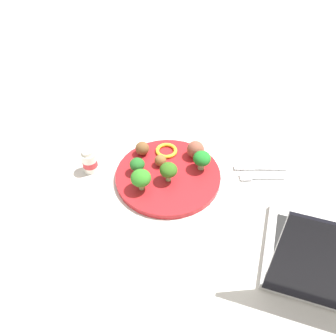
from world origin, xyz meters
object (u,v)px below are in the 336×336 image
Objects in this scene: meatball_near_rim at (142,148)px; meatball_center at (195,149)px; knife at (258,168)px; broccoli_floret_near_rim at (137,165)px; pepper_ring_front_left at (166,151)px; fork at (260,177)px; napkin at (261,174)px; broccoli_floret_mid_left at (167,170)px; broccoli_floret_back_left at (141,178)px; meatball_front_right at (160,160)px; yogurt_bottle at (90,162)px; broccoli_floret_front_right at (202,159)px; plate at (168,175)px.

meatball_center is at bearing 173.35° from meatball_near_rim.
broccoli_floret_near_rim is at bearing 1.10° from knife.
pepper_ring_front_left is (0.08, -0.02, -0.02)m from meatball_center.
fork is at bearing 156.89° from pepper_ring_front_left.
meatball_near_rim reaches higher than napkin.
fork is at bearing 161.94° from meatball_near_rim.
broccoli_floret_back_left is at bearing 21.44° from broccoli_floret_mid_left.
meatball_front_right is 0.27× the size of fork.
broccoli_floret_back_left is 1.51× the size of meatball_near_rim.
meatball_front_right is 0.06m from pepper_ring_front_left.
knife is at bearing 177.07° from yogurt_bottle.
pepper_ring_front_left is 0.27m from napkin.
knife is (-0.33, -0.01, -0.03)m from broccoli_floret_near_rim.
broccoli_floret_front_right is 1.14× the size of meatball_center.
meatball_center is (0.01, -0.05, -0.01)m from broccoli_floret_front_right.
broccoli_floret_near_rim is at bearing -7.38° from plate.
meatball_center reaches higher than plate.
broccoli_floret_mid_left is 0.11m from pepper_ring_front_left.
broccoli_floret_back_left is 1.07× the size of broccoli_floret_mid_left.
meatball_front_right is 0.52× the size of pepper_ring_front_left.
meatball_center is (-0.08, -0.09, -0.01)m from broccoli_floret_mid_left.
plate reaches higher than fork.
broccoli_floret_back_left is at bearing 100.01° from broccoli_floret_near_rim.
pepper_ring_front_left is 0.27m from fork.
meatball_front_right is at bearing -9.87° from broccoli_floret_front_right.
pepper_ring_front_left is (-0.00, -0.11, -0.03)m from broccoli_floret_mid_left.
meatball_near_rim is 0.63× the size of pepper_ring_front_left.
broccoli_floret_near_rim reaches higher than fork.
plate is 5.86× the size of meatball_center.
broccoli_floret_front_right is 1.00× the size of broccoli_floret_mid_left.
broccoli_floret_front_right is 0.10m from broccoli_floret_mid_left.
napkin is 1.17× the size of knife.
broccoli_floret_front_right is 0.32× the size of napkin.
pepper_ring_front_left reaches higher than fork.
napkin is at bearing -119.03° from fork.
broccoli_floret_back_left is at bearing 5.52° from fork.
pepper_ring_front_left is 0.42× the size of knife.
fork is at bearing 172.53° from yogurt_bottle.
broccoli_floret_near_rim reaches higher than meatball_front_right.
broccoli_floret_near_rim is at bearing 44.01° from pepper_ring_front_left.
knife is at bearing -170.91° from broccoli_floret_mid_left.
plate is at bearing -144.52° from broccoli_floret_back_left.
fork is (-0.25, 0.11, -0.01)m from pepper_ring_front_left.
plate is 0.05m from broccoli_floret_mid_left.
napkin is at bearing 158.93° from meatball_center.
pepper_ring_front_left reaches higher than knife.
meatball_front_right is 0.19× the size of napkin.
broccoli_floret_mid_left is (-0.08, 0.03, 0.01)m from broccoli_floret_near_rim.
broccoli_floret_mid_left is 0.78× the size of yogurt_bottle.
broccoli_floret_near_rim is 0.07m from meatball_near_rim.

